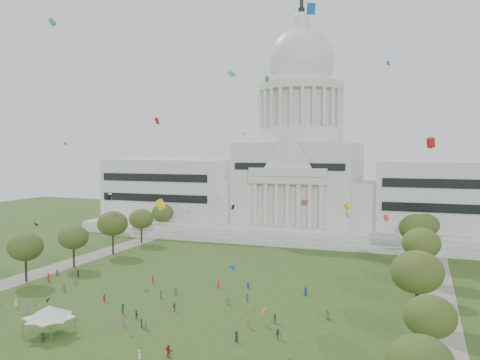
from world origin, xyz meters
TOP-DOWN VIEW (x-y plane):
  - ground at (0.00, 0.00)m, footprint 400.00×400.00m
  - capitol at (0.00, 113.59)m, footprint 160.00×64.50m
  - path_left at (-48.00, 30.00)m, footprint 8.00×160.00m
  - path_right at (48.00, 30.00)m, footprint 8.00×160.00m
  - row_tree_r_1 at (46.22, -1.75)m, footprint 7.58×7.58m
  - row_tree_l_2 at (-45.04, 17.30)m, footprint 8.42×8.42m
  - row_tree_r_2 at (44.17, 17.44)m, footprint 9.55×9.55m
  - row_tree_l_3 at (-44.09, 33.92)m, footprint 8.12×8.12m
  - row_tree_r_3 at (44.40, 34.48)m, footprint 7.01×7.01m
  - row_tree_l_4 at (-44.08, 52.42)m, footprint 9.29×9.29m
  - row_tree_r_4 at (44.76, 50.04)m, footprint 9.19×9.19m
  - row_tree_l_5 at (-45.22, 71.01)m, footprint 8.33×8.33m
  - row_tree_r_5 at (43.49, 70.19)m, footprint 9.82×9.82m
  - row_tree_l_6 at (-46.87, 89.14)m, footprint 8.19×8.19m
  - row_tree_r_6 at (45.96, 88.13)m, footprint 8.42×8.42m
  - event_tent at (-15.53, -9.20)m, footprint 11.50×11.50m
  - person_0 at (28.62, 14.50)m, footprint 1.03×0.85m
  - person_2 at (19.84, 9.06)m, footprint 0.96×0.73m
  - person_3 at (15.88, 5.23)m, footprint 1.16×1.28m
  - person_4 at (-0.80, 9.14)m, footprint 0.85×1.22m
  - person_5 at (-5.67, 3.02)m, footprint 1.45×1.48m
  - person_6 at (4.90, -13.37)m, footprint 0.62×0.82m
  - person_7 at (-13.87, -12.70)m, footprint 0.73×0.76m
  - person_8 at (-9.64, 4.61)m, footprint 1.09×0.91m
  - person_9 at (22.41, 1.71)m, footprint 1.27×1.12m
  - person_10 at (13.02, 15.20)m, footprint 0.63×0.97m
  - person_11 at (8.60, -11.03)m, footprint 1.88×1.26m
  - distant_crowd at (-12.90, 13.25)m, footprint 63.64×31.79m
  - kite_swarm at (0.09, 6.82)m, footprint 84.86×105.68m

SIDE VIEW (x-z plane):
  - ground at x=0.00m, z-range 0.00..0.00m
  - path_left at x=-48.00m, z-range 0.00..0.04m
  - path_right at x=48.00m, z-range 0.00..0.04m
  - person_6 at x=4.90m, z-range 0.00..1.50m
  - person_10 at x=13.02m, z-range 0.00..1.56m
  - person_5 at x=-5.67m, z-range 0.00..1.60m
  - person_7 at x=-13.87m, z-range 0.00..1.68m
  - distant_crowd at x=-12.90m, z-range -0.10..1.79m
  - person_2 at x=19.84m, z-range 0.00..1.76m
  - person_9 at x=22.41m, z-range 0.00..1.76m
  - person_3 at x=15.88m, z-range 0.00..1.78m
  - person_0 at x=28.62m, z-range 0.00..1.81m
  - person_11 at x=8.60m, z-range 0.00..1.88m
  - person_4 at x=-0.80m, z-range 0.00..1.90m
  - person_8 at x=-9.64m, z-range 0.00..1.91m
  - event_tent at x=-15.53m, z-range 1.38..6.41m
  - row_tree_r_3 at x=44.40m, z-range 2.09..12.07m
  - row_tree_r_1 at x=46.22m, z-range 2.27..13.04m
  - row_tree_l_3 at x=-44.09m, z-range 2.43..13.98m
  - row_tree_l_6 at x=-46.87m, z-range 2.45..14.09m
  - row_tree_l_5 at x=-45.22m, z-range 2.49..14.34m
  - row_tree_r_6 at x=45.96m, z-range 2.52..14.49m
  - row_tree_l_2 at x=-45.04m, z-range 2.52..14.49m
  - row_tree_r_4 at x=44.76m, z-range 2.76..15.82m
  - row_tree_l_4 at x=-44.08m, z-range 2.79..16.00m
  - row_tree_r_2 at x=44.17m, z-range 2.87..16.45m
  - row_tree_r_5 at x=43.49m, z-range 2.95..16.91m
  - capitol at x=0.00m, z-range -23.35..67.95m
  - kite_swarm at x=0.09m, z-range -4.81..56.28m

